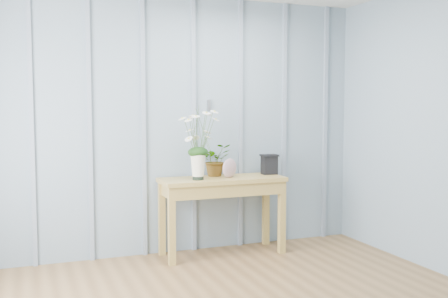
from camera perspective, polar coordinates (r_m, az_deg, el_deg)
name	(u,v)px	position (r m, az deg, el deg)	size (l,w,h in m)	color
room_shell	(216,30)	(3.87, -0.89, 12.87)	(4.00, 4.50, 2.50)	#8197A7
sideboard	(222,189)	(5.07, -0.20, -4.41)	(1.20, 0.45, 0.75)	#A58840
daisy_vase	(198,135)	(4.87, -2.86, 1.53)	(0.47, 0.36, 0.67)	black
spider_plant	(215,160)	(5.16, -0.94, -1.19)	(0.29, 0.25, 0.32)	#123610
felt_disc_vessel	(230,168)	(5.03, 0.61, -2.09)	(0.19, 0.05, 0.19)	#844C69
carved_box	(269,164)	(5.30, 4.95, -1.65)	(0.17, 0.14, 0.20)	black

